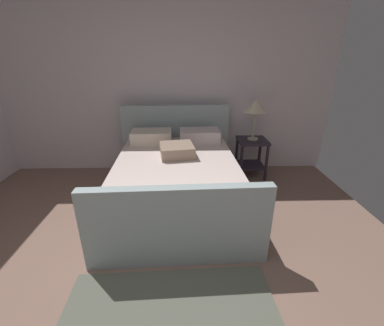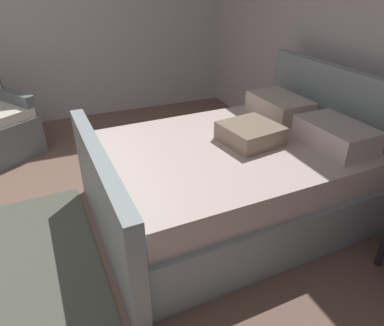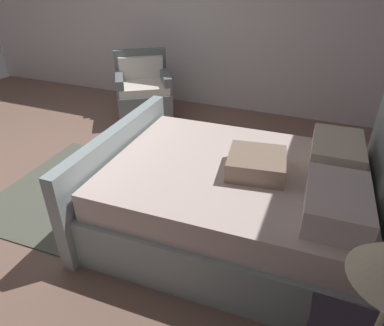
{
  "view_description": "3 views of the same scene",
  "coord_description": "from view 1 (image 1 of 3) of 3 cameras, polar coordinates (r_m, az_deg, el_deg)",
  "views": [
    {
      "loc": [
        0.29,
        -0.74,
        1.75
      ],
      "look_at": [
        0.35,
        1.55,
        0.8
      ],
      "focal_mm": 23.87,
      "sensor_mm": 36.0,
      "label": 1
    },
    {
      "loc": [
        2.28,
        0.88,
        1.8
      ],
      "look_at": [
        0.31,
        1.7,
        0.61
      ],
      "focal_mm": 32.94,
      "sensor_mm": 36.0,
      "label": 2
    },
    {
      "loc": [
        2.28,
        2.6,
        1.92
      ],
      "look_at": [
        0.35,
        1.8,
        0.69
      ],
      "focal_mm": 31.64,
      "sensor_mm": 36.0,
      "label": 3
    }
  ],
  "objects": [
    {
      "name": "nightstand_right",
      "position": [
        4.06,
        13.13,
        2.49
      ],
      "size": [
        0.44,
        0.44,
        0.6
      ],
      "color": "#29212D",
      "rests_on": "ground"
    },
    {
      "name": "wall_back",
      "position": [
        4.13,
        -5.79,
        17.12
      ],
      "size": [
        5.18,
        0.12,
        2.74
      ],
      "primitive_type": "cube",
      "color": "silver",
      "rests_on": "ground"
    },
    {
      "name": "bed",
      "position": [
        3.21,
        -3.46,
        -3.47
      ],
      "size": [
        1.71,
        2.18,
        1.09
      ],
      "color": "#9BADAF",
      "rests_on": "ground"
    },
    {
      "name": "table_lamp_right",
      "position": [
        3.88,
        14.04,
        12.15
      ],
      "size": [
        0.34,
        0.34,
        0.6
      ],
      "color": "#B7B293",
      "rests_on": "nightstand_right"
    }
  ]
}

